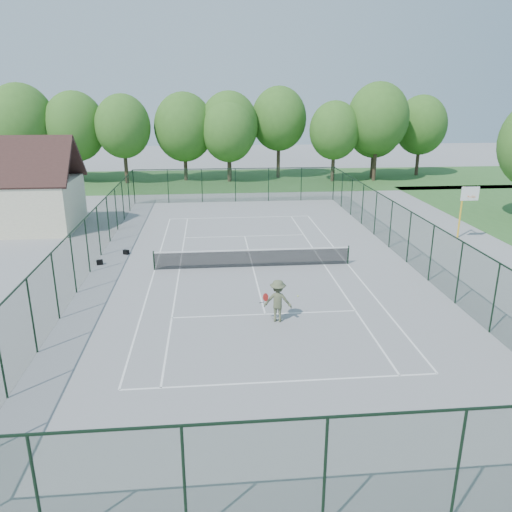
# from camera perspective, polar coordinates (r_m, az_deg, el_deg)

# --- Properties ---
(ground) EXTENTS (140.00, 140.00, 0.00)m
(ground) POSITION_cam_1_polar(r_m,az_deg,el_deg) (28.26, -0.38, -1.25)
(ground) COLOR gray
(ground) RESTS_ON ground
(grass_far) EXTENTS (80.00, 16.00, 0.01)m
(grass_far) POSITION_cam_1_polar(r_m,az_deg,el_deg) (57.38, -3.00, 8.68)
(grass_far) COLOR #3A6E30
(grass_far) RESTS_ON ground
(court_lines) EXTENTS (11.05, 23.85, 0.01)m
(court_lines) POSITION_cam_1_polar(r_m,az_deg,el_deg) (28.26, -0.38, -1.24)
(court_lines) COLOR white
(court_lines) RESTS_ON ground
(tennis_net) EXTENTS (11.08, 0.08, 1.10)m
(tennis_net) POSITION_cam_1_polar(r_m,az_deg,el_deg) (28.07, -0.38, -0.14)
(tennis_net) COLOR black
(tennis_net) RESTS_ON ground
(fence_enclosure) EXTENTS (18.05, 36.05, 3.02)m
(fence_enclosure) POSITION_cam_1_polar(r_m,az_deg,el_deg) (27.78, -0.38, 1.79)
(fence_enclosure) COLOR #18321E
(fence_enclosure) RESTS_ON ground
(utility_building) EXTENTS (8.60, 6.27, 6.63)m
(utility_building) POSITION_cam_1_polar(r_m,az_deg,el_deg) (39.55, -25.75, 7.23)
(utility_building) COLOR beige
(utility_building) RESTS_ON ground
(tree_line_far) EXTENTS (39.40, 6.40, 9.70)m
(tree_line_far) POSITION_cam_1_polar(r_m,az_deg,el_deg) (56.71, -3.10, 14.66)
(tree_line_far) COLOR #423123
(tree_line_far) RESTS_ON ground
(basketball_goal) EXTENTS (1.20, 1.43, 3.65)m
(basketball_goal) POSITION_cam_1_polar(r_m,az_deg,el_deg) (35.71, 22.85, 5.71)
(basketball_goal) COLOR yellow
(basketball_goal) RESTS_ON ground
(sports_bag_a) EXTENTS (0.40, 0.30, 0.28)m
(sports_bag_a) POSITION_cam_1_polar(r_m,az_deg,el_deg) (29.96, -17.43, -0.69)
(sports_bag_a) COLOR black
(sports_bag_a) RESTS_ON ground
(sports_bag_b) EXTENTS (0.40, 0.33, 0.27)m
(sports_bag_b) POSITION_cam_1_polar(r_m,az_deg,el_deg) (31.46, -14.62, 0.43)
(sports_bag_b) COLOR black
(sports_bag_b) RESTS_ON ground
(tennis_player) EXTENTS (1.85, 0.94, 1.87)m
(tennis_player) POSITION_cam_1_polar(r_m,az_deg,el_deg) (21.38, 2.50, -5.12)
(tennis_player) COLOR #575C40
(tennis_player) RESTS_ON ground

